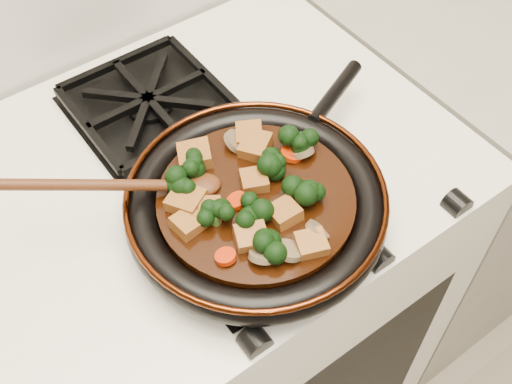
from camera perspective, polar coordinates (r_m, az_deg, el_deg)
stove at (r=1.33m, az=-3.78°, el=-10.20°), size 0.76×0.60×0.90m
burner_grate_front at (r=0.87m, az=-0.22°, el=-2.55°), size 0.23×0.23×0.03m
burner_grate_back at (r=1.03m, az=-9.51°, el=7.78°), size 0.23×0.23×0.03m
skillet at (r=0.85m, az=0.07°, el=-0.99°), size 0.46×0.35×0.05m
braising_sauce at (r=0.84m, az=0.00°, el=-0.88°), size 0.26×0.26×0.02m
tofu_cube_0 at (r=0.83m, az=-6.21°, el=-0.84°), size 0.06×0.06×0.03m
tofu_cube_1 at (r=0.81m, az=2.53°, el=-1.90°), size 0.04×0.04×0.03m
tofu_cube_2 at (r=0.82m, az=-4.17°, el=-1.63°), size 0.04×0.05×0.02m
tofu_cube_3 at (r=0.84m, az=-0.15°, el=0.98°), size 0.05×0.05×0.02m
tofu_cube_4 at (r=0.79m, az=4.94°, el=-4.65°), size 0.05×0.05×0.02m
tofu_cube_5 at (r=0.90m, az=-0.60°, el=5.09°), size 0.05×0.05×0.03m
tofu_cube_6 at (r=0.88m, az=-0.05°, el=4.06°), size 0.06×0.05×0.03m
tofu_cube_7 at (r=0.81m, az=-6.02°, el=-2.80°), size 0.04×0.04×0.02m
tofu_cube_8 at (r=0.79m, az=-0.46°, el=-4.06°), size 0.05×0.05×0.03m
tofu_cube_9 at (r=0.87m, az=-5.43°, el=3.21°), size 0.06×0.06×0.03m
broccoli_floret_0 at (r=0.86m, az=-5.40°, el=2.55°), size 0.08×0.08×0.07m
broccoli_floret_1 at (r=0.83m, az=4.46°, el=0.10°), size 0.08×0.09×0.06m
broccoli_floret_2 at (r=0.80m, az=-3.63°, el=-2.25°), size 0.08×0.09×0.07m
broccoli_floret_3 at (r=0.85m, az=1.58°, el=2.28°), size 0.08×0.08×0.08m
broccoli_floret_4 at (r=0.88m, az=3.96°, el=4.32°), size 0.08×0.08×0.06m
broccoli_floret_5 at (r=0.78m, az=1.05°, el=-5.29°), size 0.08×0.08×0.06m
broccoli_floret_6 at (r=0.84m, az=-6.33°, el=0.85°), size 0.08×0.08×0.07m
broccoli_floret_7 at (r=0.81m, az=-0.71°, el=-1.93°), size 0.09×0.09×0.06m
carrot_coin_0 at (r=0.78m, az=-2.72°, el=-5.75°), size 0.03×0.03×0.01m
carrot_coin_1 at (r=0.85m, az=-5.30°, el=0.80°), size 0.03×0.03×0.02m
carrot_coin_2 at (r=0.88m, az=3.19°, el=3.39°), size 0.03×0.03×0.01m
carrot_coin_3 at (r=0.88m, az=3.52°, el=3.48°), size 0.03×0.03×0.02m
carrot_coin_4 at (r=0.84m, az=-5.05°, el=0.52°), size 0.03×0.03×0.02m
carrot_coin_5 at (r=0.83m, az=-1.70°, el=-0.78°), size 0.03×0.03×0.02m
mushroom_slice_0 at (r=0.78m, az=0.53°, el=-5.75°), size 0.05×0.05×0.03m
mushroom_slice_1 at (r=0.80m, az=5.49°, el=-3.43°), size 0.03×0.03×0.03m
mushroom_slice_2 at (r=0.89m, az=-1.78°, el=4.50°), size 0.05×0.05×0.03m
mushroom_slice_3 at (r=0.78m, az=2.92°, el=-5.22°), size 0.05×0.05×0.02m
mushroom_slice_4 at (r=0.88m, az=4.11°, el=3.55°), size 0.04×0.03×0.03m
wooden_spoon at (r=0.83m, az=-10.39°, el=0.60°), size 0.16×0.09×0.27m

